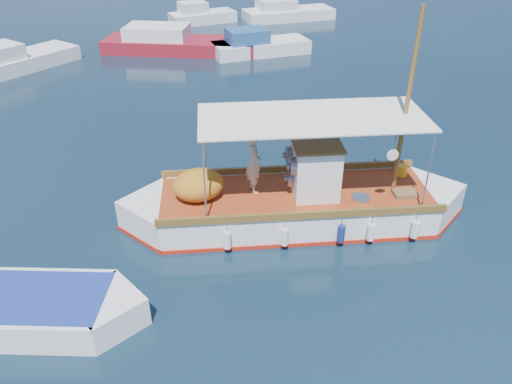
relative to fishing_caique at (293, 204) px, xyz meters
name	(u,v)px	position (x,y,z in m)	size (l,w,h in m)	color
ground	(277,233)	(-0.73, -0.44, -0.59)	(160.00, 160.00, 0.00)	black
fishing_caique	(293,204)	(0.00, 0.00, 0.00)	(10.41, 5.20, 6.65)	white
bg_boat_nw	(9,63)	(-8.19, 19.60, -0.09)	(7.57, 5.99, 1.80)	silver
bg_boat_n	(176,44)	(1.56, 19.98, -0.09)	(9.82, 7.13, 1.80)	maroon
bg_boat_ne	(258,46)	(6.17, 17.41, -0.09)	(6.10, 2.50, 1.80)	silver
bg_boat_e	(286,13)	(12.00, 25.52, -0.09)	(7.24, 3.16, 1.80)	silver
bg_boat_far_n	(201,16)	(5.41, 27.02, -0.09)	(5.08, 2.23, 1.80)	silver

